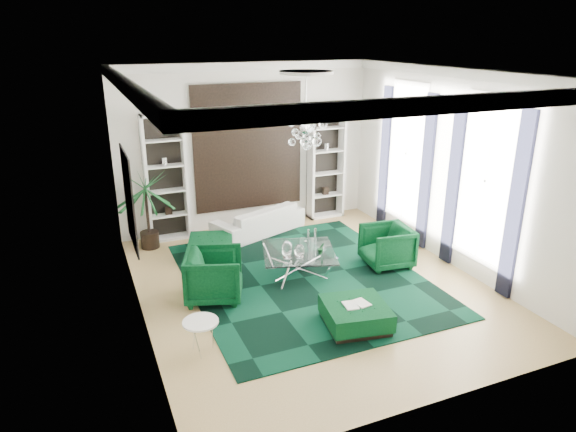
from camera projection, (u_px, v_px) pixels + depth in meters
name	position (u px, v px, depth m)	size (l,w,h in m)	color
floor	(311.00, 285.00, 9.46)	(6.00, 7.00, 0.02)	tan
ceiling	(314.00, 71.00, 8.18)	(6.00, 7.00, 0.02)	white
wall_back	(247.00, 147.00, 11.87)	(6.00, 0.02, 3.80)	silver
wall_front	(445.00, 267.00, 5.77)	(6.00, 0.02, 3.80)	silver
wall_left	(132.00, 208.00, 7.72)	(0.02, 7.00, 3.80)	silver
wall_right	(453.00, 169.00, 9.91)	(0.02, 7.00, 3.80)	silver
crown_molding	(314.00, 78.00, 8.21)	(6.00, 7.00, 0.18)	white
ceiling_medallion	(306.00, 72.00, 8.45)	(0.90, 0.90, 0.05)	white
tapestry	(248.00, 147.00, 11.82)	(2.50, 0.06, 2.80)	black
shelving_left	(166.00, 178.00, 11.15)	(0.90, 0.38, 2.80)	white
shelving_right	(326.00, 162.00, 12.57)	(0.90, 0.38, 2.80)	white
painting	(130.00, 199.00, 8.28)	(0.04, 1.30, 1.60)	black
window_near	(486.00, 181.00, 9.12)	(0.03, 1.10, 2.90)	white
curtain_near_a	(516.00, 207.00, 8.52)	(0.07, 0.30, 3.25)	black
curtain_near_b	(453.00, 184.00, 9.87)	(0.07, 0.30, 3.25)	black
window_far	(407.00, 153.00, 11.21)	(0.03, 1.10, 2.90)	white
curtain_far_a	(426.00, 173.00, 10.60)	(0.07, 0.30, 3.25)	black
curtain_far_b	(385.00, 157.00, 11.96)	(0.07, 0.30, 3.25)	black
rug	(304.00, 278.00, 9.71)	(4.20, 5.00, 0.02)	black
sofa	(258.00, 220.00, 11.82)	(2.20, 0.86, 0.64)	silver
armchair_left	(214.00, 275.00, 8.85)	(0.94, 0.96, 0.88)	black
armchair_right	(387.00, 246.00, 10.13)	(0.87, 0.90, 0.82)	black
coffee_table	(299.00, 262.00, 9.86)	(1.34, 1.34, 0.46)	white
ottoman_side	(211.00, 247.00, 10.64)	(0.88, 0.88, 0.39)	black
ottoman_front	(355.00, 315.00, 8.06)	(0.96, 0.96, 0.38)	black
book	(356.00, 304.00, 7.99)	(0.42, 0.28, 0.03)	white
side_table	(201.00, 337.00, 7.39)	(0.52, 0.52, 0.50)	white
palm	(146.00, 200.00, 10.77)	(1.34, 1.34, 2.15)	#124C20
chandelier	(306.00, 128.00, 8.76)	(0.89, 0.89, 0.80)	white
table_plant	(321.00, 248.00, 9.62)	(0.12, 0.10, 0.22)	#124C20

